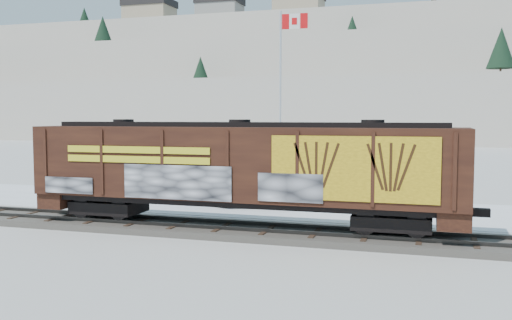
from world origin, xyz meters
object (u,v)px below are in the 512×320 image
(hopper_railcar, at_px, (240,167))
(car_white, at_px, (240,189))
(car_dark, at_px, (257,194))
(flagpole, at_px, (282,124))
(car_silver, at_px, (166,186))

(hopper_railcar, xyz_separation_m, car_white, (-2.70, 7.95, -2.03))
(car_dark, bearing_deg, hopper_railcar, -176.15)
(flagpole, height_order, car_silver, flagpole)
(hopper_railcar, relative_size, car_silver, 3.61)
(car_white, bearing_deg, hopper_railcar, -143.26)
(hopper_railcar, distance_m, car_white, 8.64)
(hopper_railcar, xyz_separation_m, flagpole, (-2.08, 14.96, 1.62))
(car_silver, bearing_deg, flagpole, -17.04)
(hopper_railcar, xyz_separation_m, car_dark, (-1.35, 6.85, -2.09))
(hopper_railcar, bearing_deg, car_silver, 133.41)
(flagpole, height_order, car_white, flagpole)
(hopper_railcar, xyz_separation_m, car_silver, (-7.07, 7.48, -1.94))
(car_silver, bearing_deg, car_white, -67.14)
(hopper_railcar, relative_size, car_dark, 3.71)
(flagpole, distance_m, car_white, 7.93)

